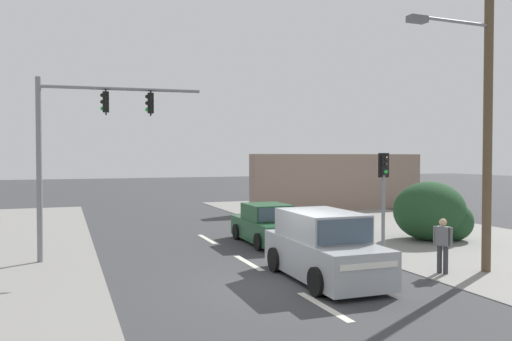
{
  "coord_description": "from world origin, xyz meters",
  "views": [
    {
      "loc": [
        -5.51,
        -12.02,
        3.43
      ],
      "look_at": [
        0.65,
        4.0,
        2.96
      ],
      "focal_mm": 35.0,
      "sensor_mm": 36.0,
      "label": 1
    }
  ],
  "objects_px": {
    "sedan_receding_far": "(267,226)",
    "suv_oncoming_mid": "(323,248)",
    "pedestal_signal_right_kerb": "(384,186)",
    "utility_pole_foreground_right": "(485,89)",
    "pedestrian_at_kerb": "(443,243)",
    "traffic_signal_mast": "(81,135)"
  },
  "relations": [
    {
      "from": "sedan_receding_far",
      "to": "suv_oncoming_mid",
      "type": "bearing_deg",
      "value": -97.11
    },
    {
      "from": "suv_oncoming_mid",
      "to": "sedan_receding_far",
      "type": "bearing_deg",
      "value": 82.89
    },
    {
      "from": "pedestal_signal_right_kerb",
      "to": "utility_pole_foreground_right",
      "type": "bearing_deg",
      "value": -67.29
    },
    {
      "from": "pedestrian_at_kerb",
      "to": "suv_oncoming_mid",
      "type": "bearing_deg",
      "value": 168.7
    },
    {
      "from": "traffic_signal_mast",
      "to": "pedestrian_at_kerb",
      "type": "bearing_deg",
      "value": -30.83
    },
    {
      "from": "traffic_signal_mast",
      "to": "pedestrian_at_kerb",
      "type": "relative_size",
      "value": 3.68
    },
    {
      "from": "utility_pole_foreground_right",
      "to": "pedestrian_at_kerb",
      "type": "relative_size",
      "value": 6.19
    },
    {
      "from": "traffic_signal_mast",
      "to": "sedan_receding_far",
      "type": "xyz_separation_m",
      "value": [
        6.95,
        0.83,
        -3.44
      ]
    },
    {
      "from": "traffic_signal_mast",
      "to": "sedan_receding_far",
      "type": "height_order",
      "value": "traffic_signal_mast"
    },
    {
      "from": "traffic_signal_mast",
      "to": "pedestal_signal_right_kerb",
      "type": "distance_m",
      "value": 10.3
    },
    {
      "from": "traffic_signal_mast",
      "to": "pedestrian_at_kerb",
      "type": "xyz_separation_m",
      "value": [
        9.75,
        -5.82,
        -3.22
      ]
    },
    {
      "from": "utility_pole_foreground_right",
      "to": "traffic_signal_mast",
      "type": "xyz_separation_m",
      "value": [
        -11.01,
        6.08,
        -1.27
      ]
    },
    {
      "from": "pedestal_signal_right_kerb",
      "to": "sedan_receding_far",
      "type": "relative_size",
      "value": 0.84
    },
    {
      "from": "utility_pole_foreground_right",
      "to": "sedan_receding_far",
      "type": "relative_size",
      "value": 2.37
    },
    {
      "from": "suv_oncoming_mid",
      "to": "pedestrian_at_kerb",
      "type": "bearing_deg",
      "value": -11.3
    },
    {
      "from": "traffic_signal_mast",
      "to": "pedestal_signal_right_kerb",
      "type": "relative_size",
      "value": 1.69
    },
    {
      "from": "suv_oncoming_mid",
      "to": "pedestrian_at_kerb",
      "type": "relative_size",
      "value": 2.81
    },
    {
      "from": "sedan_receding_far",
      "to": "pedestrian_at_kerb",
      "type": "relative_size",
      "value": 2.61
    },
    {
      "from": "pedestal_signal_right_kerb",
      "to": "pedestrian_at_kerb",
      "type": "height_order",
      "value": "pedestal_signal_right_kerb"
    },
    {
      "from": "pedestal_signal_right_kerb",
      "to": "sedan_receding_far",
      "type": "bearing_deg",
      "value": 126.07
    },
    {
      "from": "pedestal_signal_right_kerb",
      "to": "pedestrian_at_kerb",
      "type": "xyz_separation_m",
      "value": [
        0.04,
        -2.85,
        -1.49
      ]
    },
    {
      "from": "pedestrian_at_kerb",
      "to": "traffic_signal_mast",
      "type": "bearing_deg",
      "value": 149.17
    }
  ]
}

